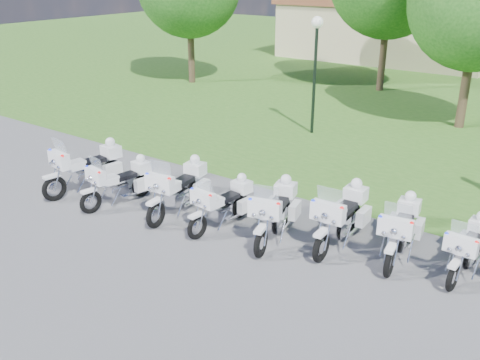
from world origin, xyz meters
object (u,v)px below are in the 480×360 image
Objects in this scene: lamp_post at (316,47)px; motorcycle_3 at (223,203)px; motorcycle_1 at (120,181)px; motorcycle_2 at (179,187)px; motorcycle_4 at (276,211)px; motorcycle_0 at (88,167)px; motorcycle_5 at (342,216)px; motorcycle_7 at (469,247)px; motorcycle_6 at (401,229)px.

motorcycle_3 is at bearing -75.67° from lamp_post.
motorcycle_1 is at bearing 15.20° from motorcycle_3.
motorcycle_2 is 1.04× the size of motorcycle_4.
motorcycle_0 is at bearing -6.92° from motorcycle_4.
motorcycle_2 is (1.70, 0.52, 0.07)m from motorcycle_1.
motorcycle_5 reaches higher than motorcycle_3.
lamp_post is at bearing -80.68° from motorcycle_4.
motorcycle_2 is (3.15, 0.44, -0.02)m from motorcycle_0.
lamp_post is at bearing -40.40° from motorcycle_7.
motorcycle_2 is 0.99× the size of motorcycle_5.
motorcycle_0 reaches higher than motorcycle_1.
lamp_post reaches higher than motorcycle_7.
motorcycle_5 is at bearing -168.39° from motorcycle_4.
motorcycle_6 is at bearing -160.53° from motorcycle_0.
motorcycle_0 reaches higher than motorcycle_6.
motorcycle_6 is (5.57, 1.20, -0.04)m from motorcycle_2.
motorcycle_4 is at bearing 23.39° from motorcycle_5.
motorcycle_1 is 3.20m from motorcycle_3.
motorcycle_0 is at bearing 2.16° from motorcycle_6.
motorcycle_6 is (8.72, 1.64, -0.06)m from motorcycle_0.
motorcycle_3 is at bearing 7.22° from motorcycle_6.
motorcycle_2 is 2.84m from motorcycle_4.
motorcycle_2 is at bearing -163.16° from motorcycle_0.
motorcycle_4 is at bearing 16.70° from motorcycle_7.
motorcycle_5 reaches higher than motorcycle_4.
lamp_post reaches higher than motorcycle_0.
motorcycle_4 reaches higher than motorcycle_6.
motorcycle_4 is at bearing 9.63° from motorcycle_6.
motorcycle_5 is (5.92, 1.48, 0.07)m from motorcycle_1.
motorcycle_3 is (1.45, 0.04, -0.08)m from motorcycle_2.
lamp_post reaches higher than motorcycle_6.
motorcycle_1 reaches higher than motorcycle_7.
motorcycle_5 is (2.77, 0.93, 0.08)m from motorcycle_3.
motorcycle_5 is (1.40, 0.67, 0.02)m from motorcycle_4.
motorcycle_0 reaches higher than motorcycle_5.
motorcycle_5 is at bearing -174.32° from motorcycle_2.
motorcycle_5 is 2.80m from motorcycle_7.
motorcycle_0 is at bearing -105.24° from lamp_post.
motorcycle_4 is (5.97, 0.74, -0.04)m from motorcycle_0.
motorcycle_7 is (8.69, 1.88, -0.03)m from motorcycle_1.
motorcycle_2 is 1.16× the size of motorcycle_7.
motorcycle_7 is (1.42, 0.16, -0.06)m from motorcycle_6.
motorcycle_3 is at bearing -165.22° from motorcycle_0.
motorcycle_4 is (4.52, 0.81, 0.05)m from motorcycle_1.
motorcycle_5 is (7.37, 1.41, -0.02)m from motorcycle_0.
lamp_post is at bearing -57.77° from motorcycle_6.
motorcycle_0 is at bearing 8.63° from motorcycle_5.
motorcycle_5 is 1.17× the size of motorcycle_7.
motorcycle_2 reaches higher than motorcycle_6.
motorcycle_4 is 1.12× the size of motorcycle_7.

